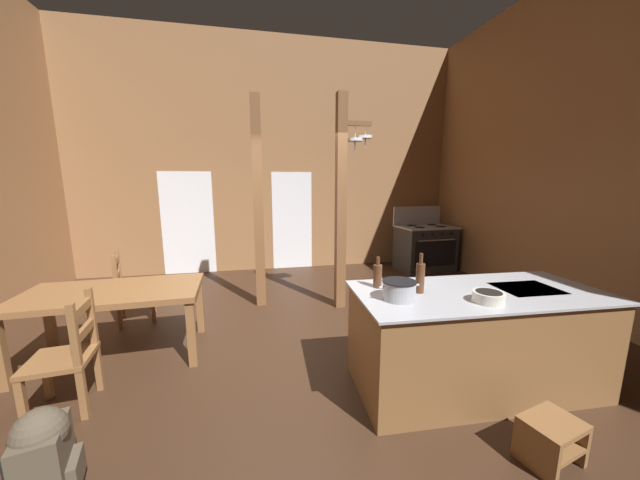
{
  "coord_description": "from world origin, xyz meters",
  "views": [
    {
      "loc": [
        -0.44,
        -3.31,
        1.83
      ],
      "look_at": [
        0.4,
        0.67,
        1.1
      ],
      "focal_mm": 18.03,
      "sensor_mm": 36.0,
      "label": 1
    }
  ],
  "objects_px": {
    "ladderback_chair_near_window": "(68,356)",
    "mixing_bowl_on_counter": "(488,297)",
    "kitchen_island": "(474,339)",
    "backpack": "(44,456)",
    "bottle_short_on_counter": "(378,275)",
    "dining_table": "(113,298)",
    "stove_range": "(425,247)",
    "ladderback_chair_by_post": "(131,288)",
    "bottle_tall_on_counter": "(420,277)",
    "step_stool": "(551,437)",
    "stockpot_on_counter": "(399,290)"
  },
  "relations": [
    {
      "from": "ladderback_chair_by_post",
      "to": "mixing_bowl_on_counter",
      "type": "distance_m",
      "value": 4.22
    },
    {
      "from": "backpack",
      "to": "step_stool",
      "type": "bearing_deg",
      "value": -6.6
    },
    {
      "from": "kitchen_island",
      "to": "backpack",
      "type": "height_order",
      "value": "kitchen_island"
    },
    {
      "from": "dining_table",
      "to": "ladderback_chair_by_post",
      "type": "xyz_separation_m",
      "value": [
        -0.17,
        0.97,
        -0.2
      ]
    },
    {
      "from": "ladderback_chair_by_post",
      "to": "ladderback_chair_near_window",
      "type": "bearing_deg",
      "value": -86.26
    },
    {
      "from": "stockpot_on_counter",
      "to": "bottle_tall_on_counter",
      "type": "xyz_separation_m",
      "value": [
        0.25,
        0.12,
        0.06
      ]
    },
    {
      "from": "kitchen_island",
      "to": "dining_table",
      "type": "height_order",
      "value": "kitchen_island"
    },
    {
      "from": "mixing_bowl_on_counter",
      "to": "dining_table",
      "type": "bearing_deg",
      "value": 155.69
    },
    {
      "from": "kitchen_island",
      "to": "ladderback_chair_by_post",
      "type": "height_order",
      "value": "ladderback_chair_by_post"
    },
    {
      "from": "backpack",
      "to": "stove_range",
      "type": "bearing_deg",
      "value": 41.68
    },
    {
      "from": "stove_range",
      "to": "dining_table",
      "type": "bearing_deg",
      "value": -153.05
    },
    {
      "from": "dining_table",
      "to": "bottle_short_on_counter",
      "type": "distance_m",
      "value": 2.72
    },
    {
      "from": "step_stool",
      "to": "stockpot_on_counter",
      "type": "height_order",
      "value": "stockpot_on_counter"
    },
    {
      "from": "kitchen_island",
      "to": "stove_range",
      "type": "xyz_separation_m",
      "value": [
        1.65,
        3.76,
        0.03
      ]
    },
    {
      "from": "bottle_tall_on_counter",
      "to": "ladderback_chair_near_window",
      "type": "bearing_deg",
      "value": 173.05
    },
    {
      "from": "stove_range",
      "to": "bottle_tall_on_counter",
      "type": "relative_size",
      "value": 3.83
    },
    {
      "from": "step_stool",
      "to": "stove_range",
      "type": "bearing_deg",
      "value": 69.85
    },
    {
      "from": "dining_table",
      "to": "bottle_short_on_counter",
      "type": "relative_size",
      "value": 6.2
    },
    {
      "from": "mixing_bowl_on_counter",
      "to": "kitchen_island",
      "type": "bearing_deg",
      "value": 65.86
    },
    {
      "from": "mixing_bowl_on_counter",
      "to": "bottle_short_on_counter",
      "type": "bearing_deg",
      "value": 143.82
    },
    {
      "from": "ladderback_chair_by_post",
      "to": "bottle_short_on_counter",
      "type": "relative_size",
      "value": 3.39
    },
    {
      "from": "stove_range",
      "to": "ladderback_chair_near_window",
      "type": "distance_m",
      "value": 6.07
    },
    {
      "from": "step_stool",
      "to": "bottle_short_on_counter",
      "type": "distance_m",
      "value": 1.6
    },
    {
      "from": "kitchen_island",
      "to": "mixing_bowl_on_counter",
      "type": "height_order",
      "value": "mixing_bowl_on_counter"
    },
    {
      "from": "stockpot_on_counter",
      "to": "bottle_short_on_counter",
      "type": "bearing_deg",
      "value": 99.64
    },
    {
      "from": "dining_table",
      "to": "stockpot_on_counter",
      "type": "xyz_separation_m",
      "value": [
        2.58,
        -1.26,
        0.33
      ]
    },
    {
      "from": "step_stool",
      "to": "bottle_short_on_counter",
      "type": "height_order",
      "value": "bottle_short_on_counter"
    },
    {
      "from": "ladderback_chair_near_window",
      "to": "mixing_bowl_on_counter",
      "type": "bearing_deg",
      "value": -11.48
    },
    {
      "from": "stove_range",
      "to": "mixing_bowl_on_counter",
      "type": "distance_m",
      "value": 4.41
    },
    {
      "from": "kitchen_island",
      "to": "step_stool",
      "type": "bearing_deg",
      "value": -92.26
    },
    {
      "from": "kitchen_island",
      "to": "backpack",
      "type": "distance_m",
      "value": 3.15
    },
    {
      "from": "kitchen_island",
      "to": "dining_table",
      "type": "xyz_separation_m",
      "value": [
        -3.36,
        1.22,
        0.2
      ]
    },
    {
      "from": "ladderback_chair_near_window",
      "to": "ladderback_chair_by_post",
      "type": "distance_m",
      "value": 1.77
    },
    {
      "from": "bottle_tall_on_counter",
      "to": "mixing_bowl_on_counter",
      "type": "bearing_deg",
      "value": -37.37
    },
    {
      "from": "stove_range",
      "to": "dining_table",
      "type": "distance_m",
      "value": 5.62
    },
    {
      "from": "kitchen_island",
      "to": "stockpot_on_counter",
      "type": "bearing_deg",
      "value": -176.64
    },
    {
      "from": "backpack",
      "to": "bottle_short_on_counter",
      "type": "relative_size",
      "value": 2.12
    },
    {
      "from": "mixing_bowl_on_counter",
      "to": "step_stool",
      "type": "bearing_deg",
      "value": -82.33
    },
    {
      "from": "dining_table",
      "to": "backpack",
      "type": "xyz_separation_m",
      "value": [
        0.25,
        -1.69,
        -0.34
      ]
    },
    {
      "from": "stove_range",
      "to": "bottle_short_on_counter",
      "type": "relative_size",
      "value": 4.71
    },
    {
      "from": "ladderback_chair_by_post",
      "to": "bottle_tall_on_counter",
      "type": "distance_m",
      "value": 3.72
    },
    {
      "from": "step_stool",
      "to": "stockpot_on_counter",
      "type": "distance_m",
      "value": 1.35
    },
    {
      "from": "bottle_tall_on_counter",
      "to": "stove_range",
      "type": "bearing_deg",
      "value": 59.42
    },
    {
      "from": "stove_range",
      "to": "ladderback_chair_near_window",
      "type": "relative_size",
      "value": 1.39
    },
    {
      "from": "stockpot_on_counter",
      "to": "ladderback_chair_by_post",
      "type": "bearing_deg",
      "value": 141.0
    },
    {
      "from": "dining_table",
      "to": "ladderback_chair_near_window",
      "type": "bearing_deg",
      "value": -94.12
    },
    {
      "from": "ladderback_chair_near_window",
      "to": "mixing_bowl_on_counter",
      "type": "xyz_separation_m",
      "value": [
        3.3,
        -0.67,
        0.49
      ]
    },
    {
      "from": "step_stool",
      "to": "mixing_bowl_on_counter",
      "type": "bearing_deg",
      "value": 97.67
    },
    {
      "from": "kitchen_island",
      "to": "backpack",
      "type": "xyz_separation_m",
      "value": [
        -3.11,
        -0.48,
        -0.14
      ]
    },
    {
      "from": "ladderback_chair_by_post",
      "to": "backpack",
      "type": "distance_m",
      "value": 2.7
    }
  ]
}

